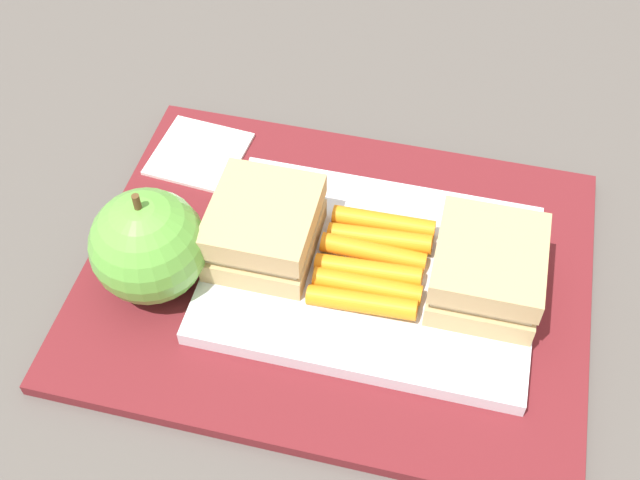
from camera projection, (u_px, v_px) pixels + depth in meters
name	position (u px, v px, depth m)	size (l,w,h in m)	color
ground_plane	(337.00, 279.00, 0.59)	(2.40, 2.40, 0.00)	#56514C
lunchbag_mat	(337.00, 275.00, 0.59)	(0.36, 0.28, 0.01)	maroon
food_tray	(371.00, 272.00, 0.58)	(0.23, 0.17, 0.01)	white
sandwich_half_left	(487.00, 269.00, 0.54)	(0.07, 0.08, 0.04)	tan
sandwich_half_right	(264.00, 228.00, 0.56)	(0.07, 0.08, 0.04)	tan
carrot_sticks_bundle	(372.00, 261.00, 0.57)	(0.08, 0.09, 0.02)	orange
apple	(148.00, 246.00, 0.55)	(0.08, 0.08, 0.09)	#66B742
paper_napkin	(199.00, 154.00, 0.66)	(0.07, 0.07, 0.00)	white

